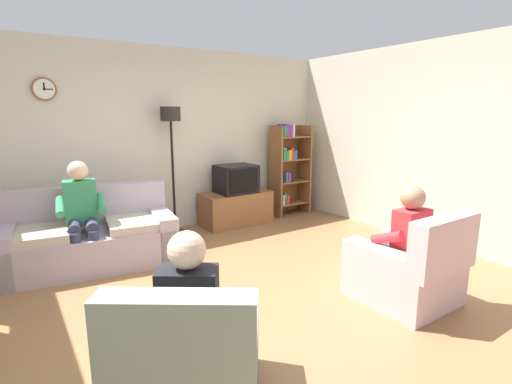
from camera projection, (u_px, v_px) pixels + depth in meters
The scene contains 13 objects.
ground_plane at pixel (261, 294), 3.82m from camera, with size 12.00×12.00×0.00m, color #8C603D.
back_wall_assembly at pixel (161, 141), 5.72m from camera, with size 6.20×0.17×2.70m.
right_wall at pixel (439, 145), 5.10m from camera, with size 0.12×5.80×2.70m, color beige.
couch at pixel (90, 239), 4.50m from camera, with size 2.00×1.12×0.90m.
tv_stand at pixel (236, 208), 6.17m from camera, with size 1.10×0.56×0.52m.
tv at pixel (236, 179), 6.05m from camera, with size 0.60×0.49×0.44m.
bookshelf at pixel (287, 167), 6.71m from camera, with size 0.68×0.36×1.58m.
floor_lamp at pixel (171, 135), 5.47m from camera, with size 0.28×0.28×1.85m.
armchair_near_window at pixel (191, 364), 2.30m from camera, with size 1.16×1.18×0.90m.
armchair_near_bookshelf at pixel (407, 272), 3.64m from camera, with size 0.81×0.89×0.90m.
person_on_couch at pixel (82, 210), 4.29m from camera, with size 0.55×0.57×1.24m.
person_in_left_armchair at pixel (192, 308), 2.32m from camera, with size 0.61×0.64×1.12m.
person_in_right_armchair at pixel (401, 237), 3.64m from camera, with size 0.51×0.54×1.12m.
Camera 1 is at (-2.00, -2.92, 1.77)m, focal length 26.96 mm.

